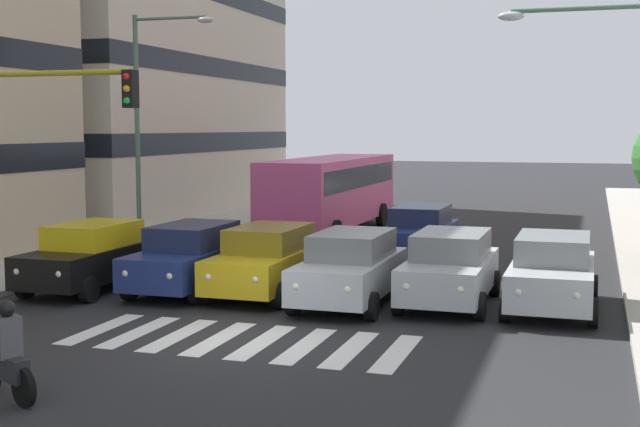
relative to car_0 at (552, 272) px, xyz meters
name	(u,v)px	position (x,y,z in m)	size (l,w,h in m)	color
ground_plane	(241,340)	(5.70, 4.74, -0.89)	(180.00, 180.00, 0.00)	#262628
crosswalk_markings	(241,340)	(5.70, 4.74, -0.88)	(6.75, 2.80, 0.01)	silver
car_0	(552,272)	(0.00, 0.00, 0.00)	(2.02, 4.44, 1.72)	#B2B7BC
car_1	(450,268)	(2.33, 0.07, 0.00)	(2.02, 4.44, 1.72)	#B2B7BC
car_2	(351,268)	(4.57, 0.79, 0.00)	(2.02, 4.44, 1.72)	#B2B7BC
car_3	(268,260)	(6.86, 0.29, 0.00)	(2.02, 4.44, 1.72)	gold
car_4	(191,257)	(8.90, 0.45, 0.00)	(2.02, 4.44, 1.72)	navy
car_5	(91,256)	(11.47, 1.01, 0.00)	(2.02, 4.44, 1.72)	black
car_row2_0	(420,233)	(4.33, -6.40, 0.00)	(2.02, 4.44, 1.72)	navy
bus_behind_traffic	(332,187)	(8.90, -11.80, 0.97)	(2.78, 10.50, 3.00)	#DB5193
motorcycle_with_rider	(6,359)	(7.66, 9.24, -0.24)	(1.58, 0.82, 1.57)	black
traffic_light_gantry	(3,149)	(11.25, 4.59, 2.84)	(4.70, 0.36, 5.50)	#AD991E
street_lamp_left	(633,121)	(-1.57, 1.01, 3.43)	(3.53, 0.28, 6.65)	#4C6B56
street_lamp_right	(149,108)	(13.17, -5.21, 3.92)	(2.89, 0.28, 7.69)	#4C6B56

